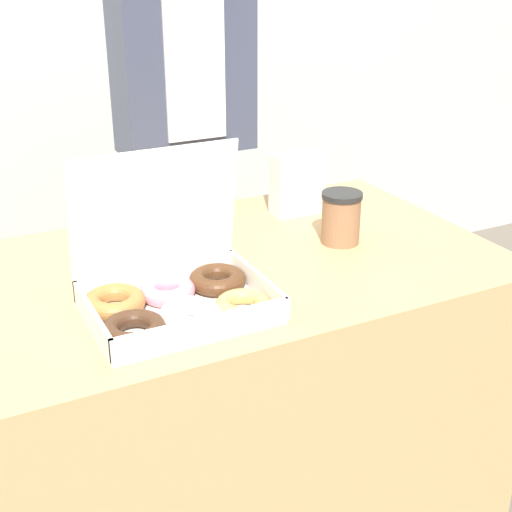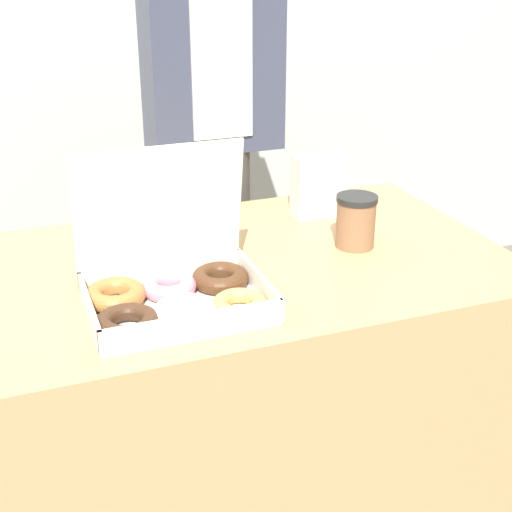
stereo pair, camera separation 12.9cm
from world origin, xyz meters
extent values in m
cube|color=tan|center=(0.00, 0.00, 0.39)|extent=(1.17, 0.69, 0.77)
cube|color=white|center=(-0.16, -0.17, 0.77)|extent=(0.32, 0.24, 0.01)
cube|color=white|center=(-0.31, -0.17, 0.80)|extent=(0.01, 0.24, 0.04)
cube|color=white|center=(0.00, -0.17, 0.80)|extent=(0.01, 0.24, 0.04)
cube|color=white|center=(-0.16, -0.28, 0.80)|extent=(0.32, 0.01, 0.04)
cube|color=white|center=(-0.16, -0.05, 0.80)|extent=(0.32, 0.01, 0.04)
cube|color=white|center=(-0.16, -0.07, 0.94)|extent=(0.32, 0.04, 0.24)
torus|color=#422819|center=(-0.26, -0.22, 0.79)|extent=(0.13, 0.13, 0.03)
torus|color=#A87038|center=(-0.26, -0.11, 0.79)|extent=(0.12, 0.12, 0.03)
torus|color=white|center=(-0.16, -0.22, 0.79)|extent=(0.15, 0.15, 0.03)
torus|color=pink|center=(-0.16, -0.11, 0.79)|extent=(0.12, 0.12, 0.03)
torus|color=tan|center=(-0.06, -0.22, 0.79)|extent=(0.14, 0.14, 0.03)
torus|color=#4C2D19|center=(-0.06, -0.11, 0.79)|extent=(0.15, 0.15, 0.03)
cylinder|color=#8C6042|center=(0.28, -0.02, 0.82)|extent=(0.08, 0.08, 0.10)
cylinder|color=black|center=(0.28, -0.02, 0.88)|extent=(0.09, 0.09, 0.01)
cube|color=silver|center=(0.29, 0.19, 0.84)|extent=(0.13, 0.06, 0.15)
cylinder|color=#4C4742|center=(0.12, 0.49, 0.44)|extent=(0.19, 0.19, 0.88)
cube|color=#383D51|center=(0.12, 0.49, 1.17)|extent=(0.34, 0.15, 0.57)
cube|color=silver|center=(0.12, 0.41, 1.11)|extent=(0.15, 0.01, 0.37)
camera|label=1|loc=(-0.54, -1.24, 1.39)|focal=50.00mm
camera|label=2|loc=(-0.43, -1.29, 1.39)|focal=50.00mm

